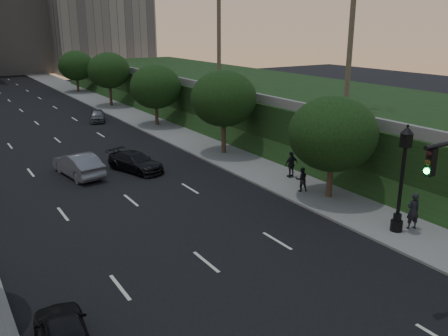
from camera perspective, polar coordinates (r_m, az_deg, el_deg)
ground at (r=17.96m, az=6.22°, el=-17.65°), size 160.00×160.00×0.00m
road_surface at (r=43.70m, az=-18.80°, el=2.66°), size 16.00×140.00×0.02m
sidewalk_right at (r=46.96m, az=-6.60°, el=4.50°), size 4.50×140.00×0.15m
embankment at (r=51.06m, az=6.40°, el=7.72°), size 18.00×90.00×4.00m
parapet_wall at (r=45.97m, az=-1.98°, el=9.74°), size 0.35×90.00×0.70m
tree_right_a at (r=28.33m, az=12.96°, el=4.03°), size 5.20×5.20×6.24m
tree_right_b at (r=37.52m, az=-0.04°, el=8.35°), size 5.20×5.20×6.74m
tree_right_c at (r=48.99m, az=-8.25°, el=9.65°), size 5.20×5.20×6.24m
tree_right_d at (r=61.93m, az=-13.68°, el=11.33°), size 5.20×5.20×6.74m
tree_right_e at (r=76.28m, az=-17.38°, el=11.67°), size 5.20×5.20×6.24m
street_lamp at (r=24.79m, az=20.53°, el=-1.83°), size 0.64×0.64×5.62m
sedan_near_left at (r=16.78m, az=-18.72°, el=-18.48°), size 2.00×4.19×1.38m
sedan_mid_left at (r=34.20m, az=-17.12°, el=0.38°), size 2.46×5.21×1.65m
sedan_near_right at (r=34.45m, az=-10.60°, el=0.73°), size 3.32×5.06×1.36m
sedan_far_right at (r=53.05m, az=-15.00°, el=6.12°), size 2.62×4.11×1.30m
pedestrian_a at (r=25.85m, az=21.79°, el=-4.81°), size 0.81×0.65×1.92m
pedestrian_b at (r=29.75m, az=9.32°, el=-1.35°), size 0.92×0.83×1.53m
pedestrian_c at (r=32.34m, az=8.11°, el=0.45°), size 1.06×0.45×1.79m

